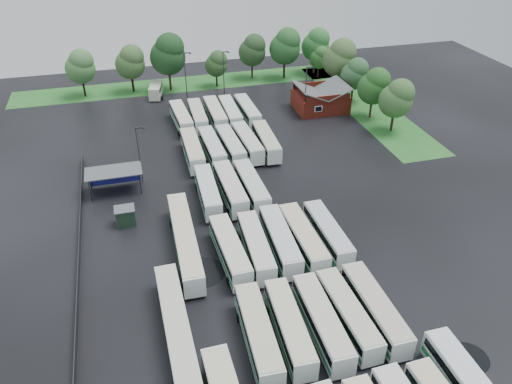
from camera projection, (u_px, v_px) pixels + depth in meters
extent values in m
plane|color=black|center=(266.00, 261.00, 61.58)|extent=(160.00, 160.00, 0.00)
cube|color=maroon|center=(320.00, 102.00, 100.92)|extent=(10.00, 8.00, 3.40)
cube|color=#4C4F51|center=(309.00, 91.00, 98.97)|extent=(5.07, 8.60, 2.19)
cube|color=#4C4F51|center=(333.00, 88.00, 100.10)|extent=(5.07, 8.60, 2.19)
cube|color=maroon|center=(329.00, 98.00, 96.49)|extent=(9.00, 0.20, 1.20)
cube|color=silver|center=(318.00, 109.00, 97.02)|extent=(1.60, 0.12, 1.20)
cylinder|color=#2D2D30|center=(90.00, 191.00, 72.29)|extent=(0.16, 0.16, 3.40)
cylinder|color=#2D2D30|center=(140.00, 184.00, 73.91)|extent=(0.16, 0.16, 3.40)
cylinder|color=#2D2D30|center=(90.00, 180.00, 74.89)|extent=(0.16, 0.16, 3.40)
cylinder|color=#2D2D30|center=(139.00, 173.00, 76.51)|extent=(0.16, 0.16, 3.40)
cube|color=#4C4F51|center=(113.00, 171.00, 73.44)|extent=(8.20, 4.20, 0.15)
cube|color=navy|center=(115.00, 176.00, 76.00)|extent=(7.60, 0.08, 2.60)
cube|color=black|center=(126.00, 217.00, 67.53)|extent=(2.50, 2.00, 2.50)
cube|color=#4C4F51|center=(124.00, 209.00, 66.83)|extent=(2.70, 2.20, 0.12)
cube|color=#256825|center=(195.00, 83.00, 114.81)|extent=(80.00, 10.00, 0.01)
cube|color=#256825|center=(364.00, 104.00, 104.08)|extent=(10.00, 50.00, 0.01)
cube|color=#2D2D30|center=(79.00, 248.00, 62.79)|extent=(0.10, 50.00, 1.20)
cube|color=silver|center=(258.00, 334.00, 49.47)|extent=(3.01, 12.01, 2.73)
cube|color=black|center=(258.00, 330.00, 49.18)|extent=(3.05, 11.53, 0.87)
cube|color=#2F7F57|center=(258.00, 338.00, 49.79)|extent=(3.05, 11.77, 0.60)
cube|color=beige|center=(258.00, 324.00, 48.71)|extent=(2.89, 11.64, 0.12)
cylinder|color=black|center=(269.00, 374.00, 47.10)|extent=(2.53, 0.95, 0.95)
cylinder|color=black|center=(248.00, 316.00, 53.30)|extent=(2.53, 0.95, 0.95)
cube|color=silver|center=(289.00, 327.00, 50.32)|extent=(2.97, 11.70, 2.66)
cube|color=black|center=(289.00, 323.00, 50.04)|extent=(3.01, 11.24, 0.85)
cube|color=#26784C|center=(289.00, 331.00, 50.64)|extent=(3.01, 11.47, 0.58)
cube|color=beige|center=(290.00, 317.00, 49.59)|extent=(2.86, 11.35, 0.12)
cylinder|color=black|center=(301.00, 365.00, 48.01)|extent=(2.46, 0.93, 0.93)
cylinder|color=black|center=(278.00, 310.00, 54.06)|extent=(2.46, 0.93, 0.93)
cube|color=silver|center=(322.00, 322.00, 50.81)|extent=(2.69, 11.94, 2.73)
cube|color=black|center=(322.00, 318.00, 50.52)|extent=(2.74, 11.47, 0.87)
cube|color=#2A704E|center=(321.00, 326.00, 51.13)|extent=(2.74, 11.71, 0.60)
cube|color=beige|center=(323.00, 312.00, 50.05)|extent=(2.59, 11.58, 0.12)
cylinder|color=black|center=(335.00, 360.00, 48.44)|extent=(2.53, 0.95, 0.95)
cylinder|color=black|center=(308.00, 305.00, 54.64)|extent=(2.53, 0.95, 0.95)
cube|color=silver|center=(347.00, 314.00, 51.80)|extent=(2.72, 11.64, 2.65)
cube|color=black|center=(348.00, 310.00, 51.51)|extent=(2.77, 11.17, 0.85)
cube|color=#367551|center=(347.00, 318.00, 52.11)|extent=(2.76, 11.41, 0.58)
cube|color=beige|center=(349.00, 304.00, 51.06)|extent=(2.61, 11.29, 0.12)
cylinder|color=black|center=(362.00, 350.00, 49.49)|extent=(2.46, 0.93, 0.93)
cylinder|color=black|center=(332.00, 299.00, 55.52)|extent=(2.46, 0.93, 0.93)
cube|color=silver|center=(375.00, 309.00, 52.37)|extent=(2.51, 11.95, 2.74)
cube|color=black|center=(375.00, 305.00, 52.07)|extent=(2.57, 11.47, 0.88)
cube|color=#23804A|center=(374.00, 313.00, 52.69)|extent=(2.56, 11.71, 0.60)
cube|color=#B9B09E|center=(376.00, 299.00, 51.61)|extent=(2.41, 11.59, 0.12)
cylinder|color=black|center=(390.00, 345.00, 49.99)|extent=(2.54, 0.96, 0.96)
cylinder|color=black|center=(358.00, 293.00, 56.21)|extent=(2.54, 0.96, 0.96)
cube|color=silver|center=(230.00, 250.00, 60.56)|extent=(2.90, 11.95, 2.72)
cube|color=black|center=(230.00, 247.00, 60.27)|extent=(2.94, 11.48, 0.87)
cube|color=#1B7C49|center=(230.00, 254.00, 60.88)|extent=(2.94, 11.71, 0.60)
cube|color=beige|center=(230.00, 241.00, 59.80)|extent=(2.79, 11.59, 0.12)
cylinder|color=black|center=(237.00, 279.00, 58.19)|extent=(2.52, 0.95, 0.95)
cylinder|color=black|center=(224.00, 241.00, 64.38)|extent=(2.52, 0.95, 0.95)
cube|color=silver|center=(256.00, 247.00, 61.17)|extent=(3.02, 11.85, 2.69)
cube|color=black|center=(256.00, 243.00, 60.88)|extent=(3.05, 11.38, 0.86)
cube|color=#1F7748|center=(256.00, 251.00, 61.48)|extent=(3.05, 11.62, 0.59)
cube|color=beige|center=(256.00, 238.00, 60.42)|extent=(2.90, 11.49, 0.12)
cylinder|color=black|center=(264.00, 275.00, 58.83)|extent=(2.50, 0.94, 0.94)
cylinder|color=black|center=(248.00, 237.00, 64.95)|extent=(2.50, 0.94, 0.94)
cube|color=silver|center=(280.00, 241.00, 62.13)|extent=(3.06, 12.22, 2.78)
cube|color=black|center=(280.00, 237.00, 61.83)|extent=(3.10, 11.73, 0.89)
cube|color=#247749|center=(280.00, 244.00, 62.45)|extent=(3.10, 11.98, 0.61)
cube|color=silver|center=(280.00, 231.00, 61.36)|extent=(2.94, 11.85, 0.12)
cylinder|color=black|center=(289.00, 269.00, 59.71)|extent=(2.57, 0.97, 0.97)
cylinder|color=black|center=(271.00, 231.00, 66.03)|extent=(2.57, 0.97, 0.97)
cube|color=silver|center=(303.00, 238.00, 62.49)|extent=(2.65, 12.15, 2.78)
cube|color=black|center=(303.00, 235.00, 62.20)|extent=(2.70, 11.67, 0.89)
cube|color=#1E7444|center=(303.00, 242.00, 62.82)|extent=(2.69, 11.91, 0.61)
cube|color=beige|center=(303.00, 229.00, 61.72)|extent=(2.54, 11.79, 0.12)
cylinder|color=black|center=(313.00, 267.00, 60.07)|extent=(2.58, 0.97, 0.97)
cylinder|color=black|center=(292.00, 229.00, 66.40)|extent=(2.58, 0.97, 0.97)
cube|color=silver|center=(328.00, 233.00, 63.55)|extent=(2.44, 11.53, 2.64)
cube|color=black|center=(328.00, 230.00, 63.27)|extent=(2.49, 11.07, 0.85)
cube|color=#297D54|center=(327.00, 237.00, 63.86)|extent=(2.49, 11.30, 0.58)
cube|color=#B7B6B5|center=(328.00, 225.00, 62.82)|extent=(2.34, 11.19, 0.12)
cylinder|color=black|center=(338.00, 259.00, 61.26)|extent=(2.45, 0.92, 0.92)
cylinder|color=black|center=(316.00, 225.00, 67.26)|extent=(2.45, 0.92, 0.92)
cube|color=silver|center=(208.00, 192.00, 71.92)|extent=(2.85, 11.73, 2.67)
cube|color=black|center=(208.00, 188.00, 71.63)|extent=(2.89, 11.27, 0.85)
cube|color=#237649|center=(208.00, 195.00, 72.23)|extent=(2.89, 11.50, 0.59)
cube|color=silver|center=(207.00, 183.00, 71.18)|extent=(2.74, 11.38, 0.12)
cylinder|color=black|center=(213.00, 213.00, 69.59)|extent=(2.48, 0.93, 0.93)
cylinder|color=black|center=(204.00, 186.00, 75.67)|extent=(2.48, 0.93, 0.93)
cube|color=silver|center=(230.00, 188.00, 72.55)|extent=(2.71, 12.14, 2.77)
cube|color=black|center=(230.00, 185.00, 72.26)|extent=(2.76, 11.65, 0.89)
cube|color=#2C7350|center=(230.00, 192.00, 72.88)|extent=(2.75, 11.90, 0.61)
cube|color=beige|center=(230.00, 180.00, 71.78)|extent=(2.60, 11.77, 0.12)
cylinder|color=black|center=(237.00, 211.00, 70.14)|extent=(2.57, 0.97, 0.97)
cylinder|color=black|center=(225.00, 183.00, 76.45)|extent=(2.57, 0.97, 0.97)
cube|color=silver|center=(251.00, 186.00, 73.03)|extent=(2.67, 11.99, 2.74)
cube|color=black|center=(251.00, 183.00, 72.73)|extent=(2.72, 11.51, 0.88)
cube|color=#2A7D55|center=(251.00, 190.00, 73.35)|extent=(2.72, 11.75, 0.60)
cube|color=beige|center=(251.00, 178.00, 72.27)|extent=(2.56, 11.63, 0.12)
cylinder|color=black|center=(258.00, 208.00, 70.64)|extent=(2.54, 0.96, 0.96)
cylinder|color=black|center=(245.00, 181.00, 76.88)|extent=(2.54, 0.96, 0.96)
cube|color=silver|center=(193.00, 150.00, 82.62)|extent=(2.69, 12.14, 2.77)
cube|color=black|center=(192.00, 147.00, 82.33)|extent=(2.75, 11.66, 0.89)
cube|color=#326F4C|center=(193.00, 154.00, 82.95)|extent=(2.74, 11.90, 0.61)
cube|color=beige|center=(192.00, 143.00, 81.85)|extent=(2.59, 11.78, 0.12)
cylinder|color=black|center=(197.00, 169.00, 80.21)|extent=(2.57, 0.97, 0.97)
cylinder|color=black|center=(189.00, 147.00, 86.52)|extent=(2.57, 0.97, 0.97)
cube|color=silver|center=(212.00, 148.00, 83.59)|extent=(2.73, 11.76, 2.68)
cube|color=black|center=(212.00, 145.00, 83.30)|extent=(2.77, 11.29, 0.86)
cube|color=#287A51|center=(212.00, 151.00, 83.90)|extent=(2.77, 11.53, 0.59)
cube|color=silver|center=(212.00, 140.00, 82.85)|extent=(2.62, 11.41, 0.12)
cylinder|color=black|center=(217.00, 165.00, 81.26)|extent=(2.49, 0.94, 0.94)
cylinder|color=black|center=(208.00, 145.00, 87.36)|extent=(2.49, 0.94, 0.94)
cube|color=silver|center=(231.00, 146.00, 84.22)|extent=(2.86, 11.81, 2.69)
cube|color=black|center=(230.00, 143.00, 83.93)|extent=(2.90, 11.35, 0.86)
cube|color=#217C4F|center=(231.00, 149.00, 84.53)|extent=(2.90, 11.58, 0.59)
cube|color=beige|center=(230.00, 138.00, 83.47)|extent=(2.75, 11.46, 0.12)
cylinder|color=black|center=(236.00, 163.00, 81.88)|extent=(2.49, 0.94, 0.94)
cylinder|color=black|center=(226.00, 143.00, 88.00)|extent=(2.49, 0.94, 0.94)
cube|color=silver|center=(247.00, 143.00, 85.09)|extent=(2.90, 11.98, 2.73)
cube|color=black|center=(247.00, 140.00, 84.80)|extent=(2.94, 11.50, 0.87)
cube|color=#206F49|center=(247.00, 146.00, 85.41)|extent=(2.94, 11.74, 0.60)
cube|color=beige|center=(247.00, 135.00, 84.34)|extent=(2.79, 11.62, 0.12)
cylinder|color=black|center=(253.00, 160.00, 82.72)|extent=(2.53, 0.95, 0.95)
cylinder|color=black|center=(242.00, 140.00, 88.92)|extent=(2.53, 0.95, 0.95)
cube|color=silver|center=(266.00, 141.00, 85.51)|extent=(2.94, 11.90, 2.71)
cube|color=black|center=(266.00, 139.00, 85.22)|extent=(2.98, 11.43, 0.87)
cube|color=#286D47|center=(266.00, 145.00, 85.83)|extent=(2.98, 11.66, 0.60)
cube|color=#BBB69F|center=(266.00, 134.00, 84.76)|extent=(2.83, 11.54, 0.12)
cylinder|color=black|center=(273.00, 159.00, 83.15)|extent=(2.51, 0.94, 0.94)
cylinder|color=black|center=(260.00, 139.00, 89.31)|extent=(2.51, 0.94, 0.94)
cube|color=silver|center=(181.00, 118.00, 93.95)|extent=(3.02, 11.80, 2.68)
cube|color=black|center=(181.00, 115.00, 93.66)|extent=(3.05, 11.34, 0.86)
cube|color=#227A48|center=(182.00, 121.00, 94.26)|extent=(3.06, 11.57, 0.59)
cube|color=beige|center=(181.00, 111.00, 93.20)|extent=(2.90, 11.45, 0.12)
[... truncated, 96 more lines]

